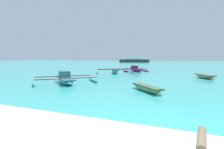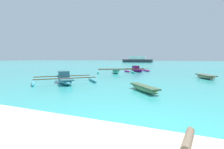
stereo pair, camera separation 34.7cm
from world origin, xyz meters
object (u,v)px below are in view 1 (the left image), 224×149
Objects in this scene: moored_boat_0 at (136,70)px; driftwood_0 at (202,138)px; moored_boat_3 at (115,71)px; distant_ferry at (134,60)px; moored_boat_4 at (205,76)px; moored_boat_2 at (65,79)px; moored_boat_1 at (147,88)px.

driftwood_0 is (6.03, -18.50, -0.05)m from moored_boat_0.
distant_ferry is at bearing 161.45° from moored_boat_3.
moored_boat_4 is 13.36m from driftwood_0.
distant_ferry reaches higher than moored_boat_0.
moored_boat_3 is at bearing 116.70° from driftwood_0.
moored_boat_2 is 11.66m from moored_boat_4.
driftwood_0 is (2.10, -5.47, 0.02)m from moored_boat_1.
moored_boat_3 is 0.36× the size of distant_ferry.
moored_boat_0 reaches higher than moored_boat_1.
moored_boat_1 reaches higher than driftwood_0.
moored_boat_3 is (0.42, 8.63, -0.03)m from moored_boat_2.
moored_boat_0 is 9.10m from moored_boat_4.
moored_boat_2 is 0.37× the size of distant_ferry.
moored_boat_0 is 19.45m from driftwood_0.
moored_boat_1 is at bearing -74.70° from distant_ferry.
moored_boat_1 is 0.53× the size of moored_boat_3.
distant_ferry is (-11.69, 53.13, 0.87)m from moored_boat_3.
moored_boat_3 is 16.86m from driftwood_0.
moored_boat_4 is 2.68× the size of driftwood_0.
moored_boat_1 is 0.19× the size of distant_ferry.
moored_boat_0 is 0.76× the size of moored_boat_2.
moored_boat_0 reaches higher than driftwood_0.
moored_boat_0 is 3.77m from moored_boat_3.
moored_boat_2 is (-1.97, -12.06, 0.02)m from moored_boat_0.
moored_boat_0 is 13.61m from moored_boat_1.
moored_boat_3 reaches higher than driftwood_0.
moored_boat_2 is 1.03× the size of moored_boat_3.
moored_boat_2 reaches higher than driftwood_0.
distant_ferry is (-11.27, 61.76, 0.83)m from moored_boat_2.
moored_boat_2 reaches higher than moored_boat_3.
driftwood_0 is (7.99, -6.43, -0.07)m from moored_boat_2.
moored_boat_4 is at bearing -69.35° from distant_ferry.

